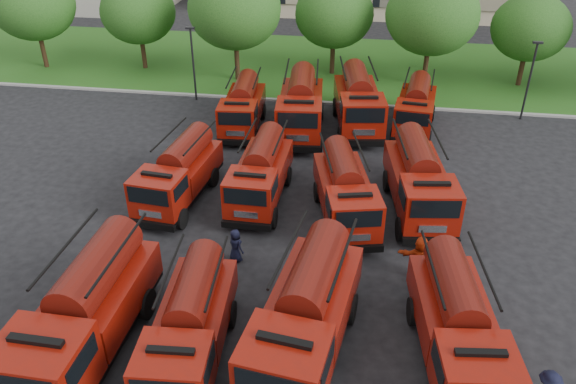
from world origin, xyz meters
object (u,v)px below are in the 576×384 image
fire_truck_2 (306,314)px  fire_truck_7 (419,180)px  fire_truck_10 (358,101)px  fire_truck_5 (261,173)px  firefighter_5 (417,276)px  firefighter_4 (236,260)px  fire_truck_3 (458,325)px  fire_truck_8 (243,106)px  fire_truck_1 (190,325)px  fire_truck_0 (85,312)px  fire_truck_4 (179,173)px  fire_truck_9 (301,105)px  fire_truck_6 (345,191)px  fire_truck_11 (416,107)px

fire_truck_2 → fire_truck_7: bearing=75.0°
fire_truck_2 → fire_truck_10: bearing=95.3°
fire_truck_5 → firefighter_5: 9.13m
fire_truck_10 → firefighter_4: 15.38m
fire_truck_3 → fire_truck_8: 20.75m
fire_truck_2 → fire_truck_5: (-3.47, 9.68, -0.22)m
fire_truck_1 → fire_truck_2: size_ratio=0.85×
fire_truck_0 → fire_truck_8: fire_truck_0 is taller
fire_truck_2 → fire_truck_7: fire_truck_2 is taller
firefighter_4 → firefighter_5: bearing=-142.8°
fire_truck_4 → fire_truck_8: size_ratio=1.02×
fire_truck_4 → firefighter_5: bearing=-14.9°
fire_truck_1 → fire_truck_2: 3.87m
fire_truck_10 → fire_truck_9: bearing=-168.1°
fire_truck_3 → fire_truck_5: (-8.47, 9.24, -0.04)m
fire_truck_3 → fire_truck_9: fire_truck_9 is taller
fire_truck_9 → fire_truck_6: bearing=-75.4°
fire_truck_2 → fire_truck_6: size_ratio=1.13×
fire_truck_11 → fire_truck_8: bearing=-164.9°
firefighter_4 → fire_truck_0: bearing=92.8°
fire_truck_6 → fire_truck_11: 11.44m
fire_truck_2 → firefighter_5: (4.04, 4.72, -1.71)m
fire_truck_3 → fire_truck_10: bearing=95.7°
fire_truck_11 → fire_truck_5: bearing=-122.1°
fire_truck_7 → fire_truck_10: size_ratio=0.95×
fire_truck_1 → fire_truck_6: (4.52, 9.43, 0.03)m
fire_truck_0 → fire_truck_2: 7.40m
fire_truck_3 → firefighter_5: bearing=95.9°
fire_truck_9 → firefighter_5: bearing=-68.4°
fire_truck_4 → fire_truck_10: size_ratio=0.87×
fire_truck_7 → firefighter_4: 9.49m
fire_truck_2 → fire_truck_6: 8.64m
fire_truck_1 → firefighter_4: (0.22, 5.44, -1.47)m
fire_truck_1 → fire_truck_5: size_ratio=1.00×
fire_truck_1 → fire_truck_8: size_ratio=0.99×
fire_truck_0 → fire_truck_11: (11.72, 20.52, -0.27)m
fire_truck_0 → fire_truck_4: fire_truck_0 is taller
fire_truck_9 → fire_truck_11: size_ratio=1.17×
fire_truck_6 → fire_truck_7: bearing=7.7°
fire_truck_4 → fire_truck_6: 8.19m
fire_truck_6 → firefighter_5: size_ratio=3.57×
fire_truck_1 → fire_truck_4: fire_truck_4 is taller
fire_truck_0 → fire_truck_3: bearing=7.8°
fire_truck_4 → fire_truck_7: fire_truck_7 is taller
firefighter_4 → fire_truck_3: bearing=-169.7°
fire_truck_11 → firefighter_5: 14.81m
fire_truck_1 → firefighter_5: fire_truck_1 is taller
fire_truck_7 → firefighter_4: bearing=-153.3°
fire_truck_0 → fire_truck_2: fire_truck_0 is taller
fire_truck_3 → fire_truck_11: fire_truck_3 is taller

